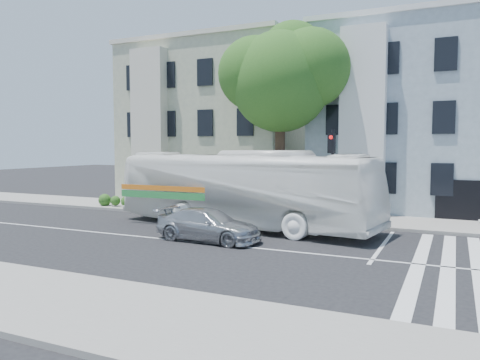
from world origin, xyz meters
The scene contains 10 objects.
ground centered at (0.00, 0.00, 0.00)m, with size 120.00×120.00×0.00m, color black.
sidewalk_far centered at (0.00, 8.00, 0.07)m, with size 80.00×4.00×0.15m, color gray.
sidewalk_near centered at (0.00, -8.00, 0.07)m, with size 80.00×4.00×0.15m, color gray.
building_left centered at (-7.00, 15.00, 5.50)m, with size 12.00×10.00×11.00m, color #9DA288.
building_right centered at (7.00, 15.00, 5.50)m, with size 12.00×10.00×11.00m, color #8899A2.
street_tree centered at (0.06, 8.74, 7.83)m, with size 7.30×5.90×11.10m.
bus centered at (-0.29, 4.08, 1.86)m, with size 13.39×3.13×3.73m, color white.
sedan centered at (-0.24, 0.49, 0.66)m, with size 4.57×1.86×1.33m, color #B5B7BD.
hedge centered at (-6.93, 6.80, 0.50)m, with size 8.50×0.84×0.70m, color #24561C, non-canonical shape.
traffic_signal centered at (3.60, 5.94, 3.06)m, with size 0.49×0.55×4.74m.
Camera 1 is at (9.02, -16.39, 3.94)m, focal length 35.00 mm.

